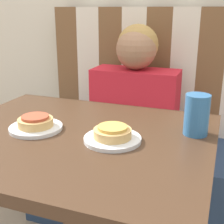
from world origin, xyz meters
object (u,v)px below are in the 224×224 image
at_px(pizza_right, 112,132).
at_px(drinking_cup, 197,115).
at_px(plate_right, 112,139).
at_px(pizza_left, 35,121).
at_px(person, 136,86).
at_px(plate_left, 36,128).

xyz_separation_m(pizza_right, drinking_cup, (0.22, 0.14, 0.04)).
height_order(plate_right, pizza_left, pizza_left).
bearing_deg(pizza_right, plate_right, -90.00).
xyz_separation_m(pizza_left, drinking_cup, (0.49, 0.14, 0.04)).
distance_m(plate_right, pizza_left, 0.27).
height_order(person, plate_right, person).
bearing_deg(pizza_left, plate_right, -0.00).
relative_size(pizza_right, drinking_cup, 0.88).
distance_m(pizza_left, pizza_right, 0.27).
distance_m(person, plate_left, 0.71).
bearing_deg(person, pizza_left, -100.73).
relative_size(pizza_left, drinking_cup, 0.88).
bearing_deg(person, pizza_right, -79.27).
bearing_deg(pizza_right, pizza_left, 180.00).
distance_m(person, pizza_right, 0.71).
distance_m(plate_left, pizza_left, 0.02).
xyz_separation_m(plate_left, pizza_left, (0.00, 0.00, 0.02)).
relative_size(person, plate_right, 3.52).
distance_m(plate_right, pizza_right, 0.02).
xyz_separation_m(plate_right, drinking_cup, (0.22, 0.14, 0.06)).
distance_m(plate_right, drinking_cup, 0.27).
bearing_deg(pizza_right, person, 100.73).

